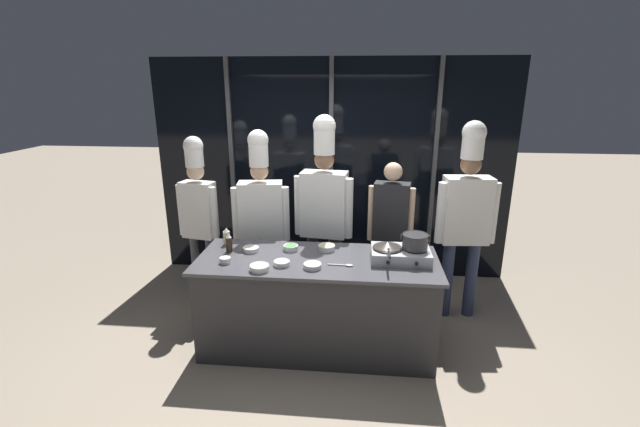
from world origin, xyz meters
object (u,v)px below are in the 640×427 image
object	(u,v)px
prep_bowl_ginger	(327,247)
chef_head	(198,206)
chef_sous	(261,211)
squeeze_bottle_oil	(227,237)
prep_bowl_scallions	(291,247)
prep_bowl_onion	(251,249)
prep_bowl_garlic	(260,267)
serving_spoon_slotted	(345,265)
frying_pan	(388,245)
prep_bowl_rice	(312,265)
stock_pot	(415,241)
person_guest	(391,222)
squeeze_bottle_soy	(229,243)
portable_stove	(401,254)
chef_pastry	(466,209)
prep_bowl_bean_sprouts	(225,260)
chef_line	(324,203)
prep_bowl_noodles	(282,263)

from	to	relation	value
prep_bowl_ginger	chef_head	size ratio (longest dim) A/B	0.08
chef_sous	squeeze_bottle_oil	bearing A→B (deg)	53.17
prep_bowl_scallions	prep_bowl_onion	bearing A→B (deg)	-169.95
prep_bowl_garlic	prep_bowl_onion	bearing A→B (deg)	113.55
squeeze_bottle_oil	serving_spoon_slotted	world-z (taller)	squeeze_bottle_oil
frying_pan	chef_sous	world-z (taller)	chef_sous
squeeze_bottle_oil	prep_bowl_garlic	world-z (taller)	squeeze_bottle_oil
prep_bowl_rice	prep_bowl_ginger	bearing A→B (deg)	77.84
stock_pot	chef_head	bearing A→B (deg)	161.68
frying_pan	stock_pot	size ratio (longest dim) A/B	1.80
chef_head	person_guest	distance (m)	2.08
prep_bowl_garlic	prep_bowl_rice	bearing A→B (deg)	11.82
prep_bowl_onion	frying_pan	bearing A→B (deg)	-3.67
squeeze_bottle_soy	prep_bowl_ginger	distance (m)	0.92
portable_stove	prep_bowl_rice	bearing A→B (deg)	-162.44
portable_stove	prep_bowl_ginger	bearing A→B (deg)	165.84
prep_bowl_ginger	chef_pastry	bearing A→B (deg)	19.92
serving_spoon_slotted	prep_bowl_garlic	bearing A→B (deg)	-167.08
prep_bowl_onion	prep_bowl_bean_sprouts	bearing A→B (deg)	-118.97
prep_bowl_bean_sprouts	chef_line	size ratio (longest dim) A/B	0.05
chef_sous	person_guest	xyz separation A→B (m)	(1.37, 0.06, -0.10)
prep_bowl_bean_sprouts	prep_bowl_garlic	xyz separation A→B (m)	(0.34, -0.12, -0.00)
prep_bowl_scallions	chef_head	xyz separation A→B (m)	(-1.11, 0.60, 0.20)
chef_pastry	chef_head	bearing A→B (deg)	-6.32
prep_bowl_onion	person_guest	size ratio (longest dim) A/B	0.09
prep_bowl_garlic	prep_bowl_scallions	world-z (taller)	prep_bowl_garlic
person_guest	squeeze_bottle_soy	bearing A→B (deg)	32.82
chef_sous	person_guest	distance (m)	1.37
squeeze_bottle_oil	prep_bowl_onion	size ratio (longest dim) A/B	1.13
prep_bowl_bean_sprouts	chef_head	distance (m)	1.14
prep_bowl_bean_sprouts	person_guest	world-z (taller)	person_guest
chef_head	chef_sous	xyz separation A→B (m)	(0.71, -0.07, -0.02)
frying_pan	serving_spoon_slotted	world-z (taller)	frying_pan
chef_sous	chef_pastry	size ratio (longest dim) A/B	0.95
squeeze_bottle_soy	prep_bowl_bean_sprouts	world-z (taller)	squeeze_bottle_soy
prep_bowl_bean_sprouts	chef_pastry	size ratio (longest dim) A/B	0.05
chef_head	chef_pastry	bearing A→B (deg)	-170.52
prep_bowl_rice	prep_bowl_garlic	world-z (taller)	prep_bowl_garlic
prep_bowl_rice	serving_spoon_slotted	xyz separation A→B (m)	(0.28, 0.07, -0.02)
frying_pan	chef_sous	size ratio (longest dim) A/B	0.23
serving_spoon_slotted	prep_bowl_ginger	bearing A→B (deg)	119.23
prep_bowl_ginger	chef_sous	distance (m)	0.92
portable_stove	chef_sous	bearing A→B (deg)	154.51
prep_bowl_ginger	prep_bowl_onion	world-z (taller)	prep_bowl_ginger
stock_pot	squeeze_bottle_oil	xyz separation A→B (m)	(-1.78, 0.23, -0.11)
squeeze_bottle_oil	chef_sous	distance (m)	0.53
prep_bowl_bean_sprouts	chef_pastry	distance (m)	2.41
prep_bowl_ginger	squeeze_bottle_oil	bearing A→B (deg)	176.68
prep_bowl_scallions	chef_pastry	distance (m)	1.80
prep_bowl_noodles	chef_line	xyz separation A→B (m)	(0.29, 0.93, 0.29)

